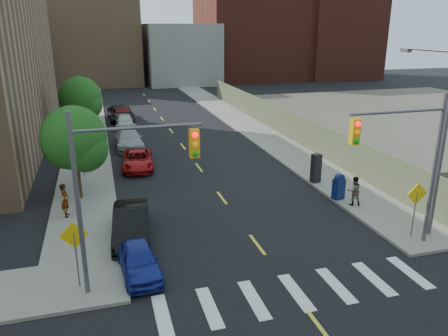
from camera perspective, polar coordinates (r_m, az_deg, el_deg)
sidewalk_nw at (r=51.39m, az=-17.31°, el=6.52°), size 3.50×73.00×0.15m
sidewalk_ne at (r=53.32m, az=-0.33°, el=7.73°), size 3.50×73.00×0.15m
fence_north at (r=41.19m, az=7.32°, el=6.17°), size 0.12×44.00×2.50m
gravel_lot at (r=52.93m, az=25.11°, el=5.90°), size 36.00×42.00×0.06m
bg_bldg_midwest at (r=81.01m, az=-16.38°, el=15.86°), size 14.00×16.00×15.00m
bg_bldg_center at (r=80.43m, az=-5.87°, el=14.67°), size 12.00×16.00×10.00m
bg_bldg_east at (r=85.86m, az=3.44°, el=16.94°), size 18.00×18.00×16.00m
bg_bldg_fareast at (r=90.65m, az=13.94°, el=17.16°), size 14.00×16.00×18.00m
smokestack at (r=92.78m, az=16.47°, el=20.08°), size 1.80×1.80×28.00m
signal_nw at (r=15.84m, az=-13.35°, el=-1.28°), size 4.59×0.30×7.00m
signal_ne at (r=20.16m, az=22.91°, el=1.92°), size 4.59×0.30×7.00m
streetlight_ne at (r=22.09m, az=26.21°, el=4.65°), size 0.25×3.70×9.00m
warn_sign_nw at (r=17.31m, az=-18.91°, el=-9.21°), size 1.06×0.06×2.83m
warn_sign_ne at (r=22.04m, az=23.80°, el=-3.85°), size 1.06×0.06×2.83m
warn_sign_midwest at (r=30.00m, az=-18.04°, el=2.39°), size 1.06×0.06×2.83m
tree_west_near at (r=25.81m, az=-18.98°, el=3.26°), size 3.66×3.64×5.52m
tree_west_far at (r=40.52m, az=-18.23°, el=8.43°), size 3.66×3.64×5.52m
parked_car_blue at (r=18.37m, az=-11.11°, el=-11.68°), size 1.78×3.82×1.27m
parked_car_black at (r=21.17m, az=-11.98°, el=-7.12°), size 2.11×4.84×1.55m
parked_car_red at (r=31.42m, az=-11.22°, el=1.06°), size 2.49×4.76×1.28m
parked_car_silver at (r=36.91m, az=-12.32°, el=3.72°), size 2.14×5.22×1.51m
parked_car_white at (r=44.25m, az=-12.85°, el=5.98°), size 1.76×4.24×1.44m
parked_car_maroon at (r=48.10m, az=-13.17°, el=6.89°), size 1.85×4.42×1.42m
parked_car_grey at (r=48.34m, az=-13.38°, el=6.99°), size 2.76×5.57×1.52m
mailbox at (r=25.83m, az=14.76°, el=-2.38°), size 0.72×0.62×1.51m
payphone at (r=28.18m, az=11.92°, el=-0.03°), size 0.63×0.56×1.85m
pedestrian_west at (r=24.09m, az=-20.04°, el=-3.98°), size 0.46×0.67×1.80m
pedestrian_east at (r=25.16m, az=16.62°, el=-2.87°), size 0.91×0.77×1.65m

